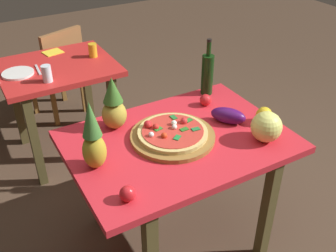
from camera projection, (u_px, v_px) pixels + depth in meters
name	position (u px, v px, depth m)	size (l,w,h in m)	color
ground_plane	(177.00, 237.00, 2.53)	(10.00, 10.00, 0.00)	#4C3828
display_table	(178.00, 154.00, 2.17)	(1.17, 0.84, 0.77)	brown
background_table	(59.00, 82.00, 2.98)	(0.84, 0.70, 0.77)	brown
dining_chair	(59.00, 68.00, 3.55)	(0.51, 0.51, 0.85)	olive
pizza_board	(173.00, 136.00, 2.11)	(0.45, 0.45, 0.03)	olive
pizza	(172.00, 132.00, 2.10)	(0.37, 0.37, 0.06)	#D5B96A
wine_bottle	(207.00, 73.00, 2.47)	(0.08, 0.08, 0.36)	black
pineapple_left	(114.00, 106.00, 2.13)	(0.14, 0.14, 0.31)	#AA9834
pineapple_right	(93.00, 139.00, 1.83)	(0.11, 0.11, 0.36)	#AA9828
melon	(266.00, 127.00, 2.06)	(0.16, 0.16, 0.16)	#DEE06D
bell_pepper	(264.00, 116.00, 2.22)	(0.09, 0.09, 0.10)	yellow
eggplant	(228.00, 115.00, 2.23)	(0.20, 0.09, 0.09)	#460F56
tomato_beside_pepper	(128.00, 194.00, 1.70)	(0.07, 0.07, 0.07)	red
tomato_near_board	(206.00, 100.00, 2.39)	(0.07, 0.07, 0.07)	red
drinking_glass_juice	(93.00, 50.00, 3.02)	(0.06, 0.06, 0.10)	gold
drinking_glass_water	(47.00, 74.00, 2.66)	(0.07, 0.07, 0.12)	silver
dinner_plate	(18.00, 73.00, 2.78)	(0.22, 0.22, 0.02)	white
knife_utensil	(38.00, 70.00, 2.84)	(0.02, 0.18, 0.01)	silver
napkin_folded	(53.00, 52.00, 3.11)	(0.14, 0.12, 0.01)	yellow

